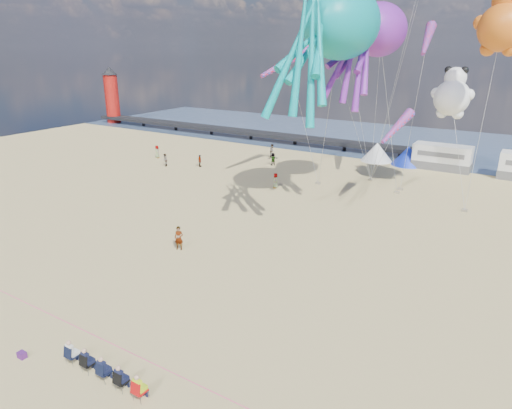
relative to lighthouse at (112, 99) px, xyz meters
name	(u,v)px	position (x,y,z in m)	size (l,w,h in m)	color
ground	(189,304)	(56.00, -44.00, -4.50)	(120.00, 120.00, 0.00)	#D0BA78
water	(420,143)	(56.00, 11.00, -4.48)	(120.00, 120.00, 0.00)	#374C6A
pier	(231,130)	(28.00, 0.00, -3.50)	(60.00, 3.00, 0.50)	black
lighthouse	(112,99)	(0.00, 0.00, 0.00)	(2.60, 2.60, 9.00)	#A5140F
motorhome_0	(442,157)	(62.00, -4.00, -3.00)	(6.60, 2.50, 3.00)	silver
tent_white	(377,152)	(54.00, -4.00, -3.30)	(4.00, 4.00, 2.40)	white
tent_blue	(408,156)	(58.00, -4.00, -3.30)	(4.00, 4.00, 2.40)	#1933CC
spectator_row	(104,368)	(56.99, -50.94, -3.85)	(6.10, 0.90, 1.30)	black
cooler_purple	(22,355)	(52.36, -52.01, -4.34)	(0.40, 0.30, 0.32)	#4C1B65
rope_line	(123,349)	(56.00, -49.00, -4.48)	(0.03, 0.03, 34.00)	#F2338C
standing_person	(179,238)	(50.52, -38.57, -3.60)	(0.65, 0.43, 1.79)	tan
beachgoer_0	(157,152)	(28.62, -17.93, -3.66)	(0.61, 0.40, 1.68)	#7F6659
beachgoer_1	(165,160)	(32.59, -20.69, -3.72)	(0.76, 0.50, 1.57)	#7F6659
beachgoer_3	(200,161)	(36.42, -18.58, -3.76)	(0.96, 0.55, 1.49)	#7F6659
beachgoer_4	(273,159)	(43.70, -13.08, -3.72)	(0.91, 0.38, 1.55)	#7F6659
beachgoer_6	(275,181)	(48.81, -21.38, -3.71)	(0.58, 0.38, 1.58)	#7F6659
beachgoer_7	(272,151)	(41.55, -9.56, -3.59)	(0.89, 0.58, 1.83)	#7F6659
sandbag_a	(318,183)	(52.07, -17.77, -4.39)	(0.50, 0.35, 0.22)	gray
sandbag_b	(397,192)	(60.24, -16.49, -4.39)	(0.50, 0.35, 0.22)	gray
sandbag_c	(464,210)	(66.96, -18.62, -4.39)	(0.50, 0.35, 0.22)	gray
sandbag_d	(400,189)	(60.22, -15.22, -4.39)	(0.50, 0.35, 0.22)	gray
sandbag_e	(371,180)	(56.46, -13.44, -4.39)	(0.50, 0.35, 0.22)	gray
kite_octopus_teal	(341,23)	(57.35, -26.68, 11.34)	(4.54, 10.59, 12.11)	#079195
kite_octopus_purple	(379,30)	(58.18, -20.09, 10.99)	(4.12, 9.62, 10.99)	#76219D
kite_panda	(452,98)	(63.69, -13.23, 4.93)	(4.13, 3.89, 5.83)	white
kite_teddy_orange	(502,28)	(67.49, -17.97, 11.05)	(4.53, 4.26, 6.39)	orange
windsock_left	(289,61)	(49.16, -19.64, 8.29)	(1.10, 7.89, 7.89)	red
windsock_mid	(427,39)	(61.15, -14.96, 10.26)	(1.00, 6.05, 6.05)	red
windsock_right	(397,127)	(60.93, -21.64, 3.03)	(0.90, 4.53, 4.53)	red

